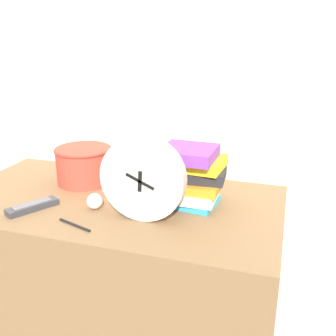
{
  "coord_description": "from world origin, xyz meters",
  "views": [
    {
      "loc": [
        0.56,
        -0.83,
        1.32
      ],
      "look_at": [
        0.21,
        0.28,
        0.91
      ],
      "focal_mm": 42.0,
      "sensor_mm": 36.0,
      "label": 1
    }
  ],
  "objects_px": {
    "book_stack": "(191,175)",
    "crumpled_paper_ball": "(95,201)",
    "desk_clock": "(143,179)",
    "pen": "(75,225)",
    "basket": "(84,164)",
    "tv_remote": "(32,207)"
  },
  "relations": [
    {
      "from": "desk_clock",
      "to": "pen",
      "type": "height_order",
      "value": "desk_clock"
    },
    {
      "from": "crumpled_paper_ball",
      "to": "pen",
      "type": "distance_m",
      "value": 0.13
    },
    {
      "from": "basket",
      "to": "tv_remote",
      "type": "xyz_separation_m",
      "value": [
        -0.04,
        -0.27,
        -0.06
      ]
    },
    {
      "from": "book_stack",
      "to": "basket",
      "type": "xyz_separation_m",
      "value": [
        -0.44,
        0.06,
        -0.02
      ]
    },
    {
      "from": "book_stack",
      "to": "basket",
      "type": "height_order",
      "value": "book_stack"
    },
    {
      "from": "basket",
      "to": "pen",
      "type": "bearing_deg",
      "value": -66.02
    },
    {
      "from": "book_stack",
      "to": "tv_remote",
      "type": "bearing_deg",
      "value": -156.3
    },
    {
      "from": "pen",
      "to": "basket",
      "type": "bearing_deg",
      "value": 113.98
    },
    {
      "from": "crumpled_paper_ball",
      "to": "pen",
      "type": "relative_size",
      "value": 0.42
    },
    {
      "from": "basket",
      "to": "crumpled_paper_ball",
      "type": "height_order",
      "value": "basket"
    },
    {
      "from": "tv_remote",
      "to": "basket",
      "type": "bearing_deg",
      "value": 81.44
    },
    {
      "from": "desk_clock",
      "to": "book_stack",
      "type": "xyz_separation_m",
      "value": [
        0.11,
        0.16,
        -0.03
      ]
    },
    {
      "from": "book_stack",
      "to": "crumpled_paper_ball",
      "type": "relative_size",
      "value": 4.52
    },
    {
      "from": "desk_clock",
      "to": "book_stack",
      "type": "relative_size",
      "value": 1.13
    },
    {
      "from": "crumpled_paper_ball",
      "to": "pen",
      "type": "height_order",
      "value": "crumpled_paper_ball"
    },
    {
      "from": "book_stack",
      "to": "crumpled_paper_ball",
      "type": "height_order",
      "value": "book_stack"
    },
    {
      "from": "basket",
      "to": "desk_clock",
      "type": "bearing_deg",
      "value": -34.66
    },
    {
      "from": "desk_clock",
      "to": "basket",
      "type": "xyz_separation_m",
      "value": [
        -0.33,
        0.23,
        -0.06
      ]
    },
    {
      "from": "tv_remote",
      "to": "crumpled_paper_ball",
      "type": "distance_m",
      "value": 0.2
    },
    {
      "from": "tv_remote",
      "to": "desk_clock",
      "type": "bearing_deg",
      "value": 7.43
    },
    {
      "from": "basket",
      "to": "pen",
      "type": "distance_m",
      "value": 0.37
    },
    {
      "from": "basket",
      "to": "pen",
      "type": "relative_size",
      "value": 1.71
    }
  ]
}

